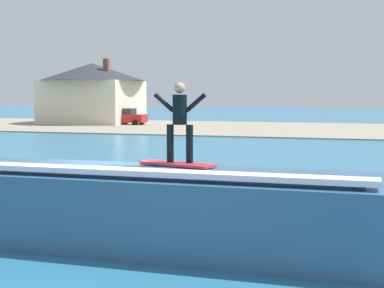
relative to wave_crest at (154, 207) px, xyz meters
The scene contains 7 objects.
ground_plane 1.89m from the wave_crest, 154.95° to the left, with size 260.00×260.00×0.00m, color teal.
wave_crest is the anchor object (origin of this frame).
surfboard 1.19m from the wave_crest, ahead, with size 1.82×0.96×0.06m.
surfer 2.15m from the wave_crest, ahead, with size 1.22×0.32×1.78m.
shoreline_bank 43.82m from the wave_crest, 91.98° to the left, with size 120.00×22.93×0.10m.
car_near_shore 50.00m from the wave_crest, 114.42° to the left, with size 4.34×2.13×1.86m.
house_with_chimney 54.06m from the wave_crest, 118.37° to the left, with size 12.11×12.11×7.33m.
Camera 1 is at (6.12, -12.78, 3.49)m, focal length 53.47 mm.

